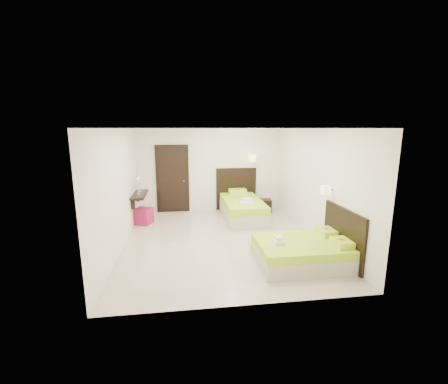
{
  "coord_description": "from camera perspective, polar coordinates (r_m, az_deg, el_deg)",
  "views": [
    {
      "loc": [
        -0.87,
        -6.7,
        2.59
      ],
      "look_at": [
        0.1,
        0.3,
        1.1
      ],
      "focal_mm": 24.0,
      "sensor_mm": 36.0,
      "label": 1
    }
  ],
  "objects": [
    {
      "name": "floor",
      "position": [
        7.24,
        -0.47,
        -9.07
      ],
      "size": [
        5.5,
        5.5,
        0.0
      ],
      "primitive_type": "plane",
      "color": "beige",
      "rests_on": "ground"
    },
    {
      "name": "bed_double",
      "position": [
        6.17,
        15.21,
        -10.71
      ],
      "size": [
        1.74,
        1.48,
        1.43
      ],
      "color": "#BDB5A1",
      "rests_on": "ground"
    },
    {
      "name": "door",
      "position": [
        9.53,
        -9.77,
        2.43
      ],
      "size": [
        1.02,
        0.15,
        2.14
      ],
      "color": "black",
      "rests_on": "ground"
    },
    {
      "name": "ottoman",
      "position": [
        8.65,
        -15.12,
        -4.44
      ],
      "size": [
        0.56,
        0.56,
        0.44
      ],
      "primitive_type": "cube",
      "rotation": [
        0.0,
        0.0,
        -0.37
      ],
      "color": "maroon",
      "rests_on": "ground"
    },
    {
      "name": "nightstand",
      "position": [
        9.66,
        7.61,
        -2.54
      ],
      "size": [
        0.5,
        0.46,
        0.4
      ],
      "primitive_type": "cube",
      "rotation": [
        0.0,
        0.0,
        -0.14
      ],
      "color": "black",
      "rests_on": "ground"
    },
    {
      "name": "bed_single",
      "position": [
        8.91,
        3.43,
        -2.86
      ],
      "size": [
        1.31,
        2.18,
        1.8
      ],
      "color": "#BDB5A1",
      "rests_on": "ground"
    },
    {
      "name": "console_shelf",
      "position": [
        8.58,
        -15.85,
        -0.5
      ],
      "size": [
        0.35,
        1.2,
        0.78
      ],
      "color": "black",
      "rests_on": "ground"
    }
  ]
}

